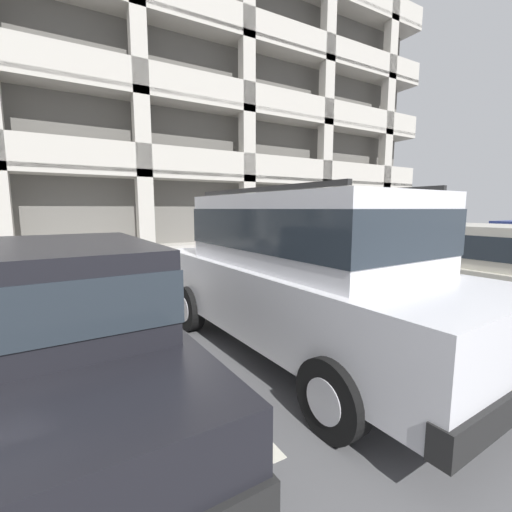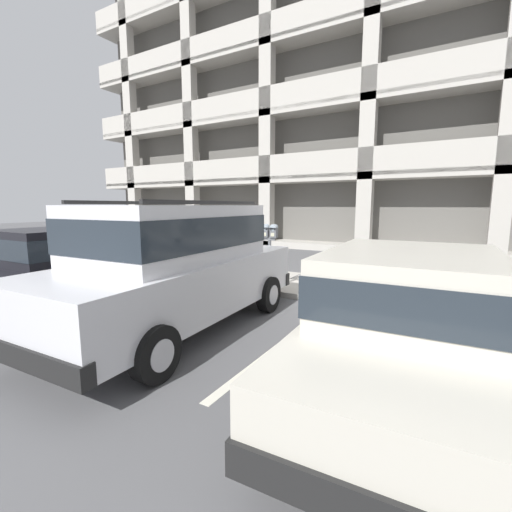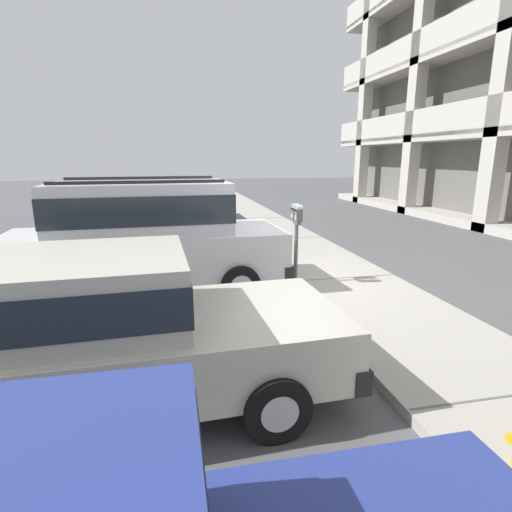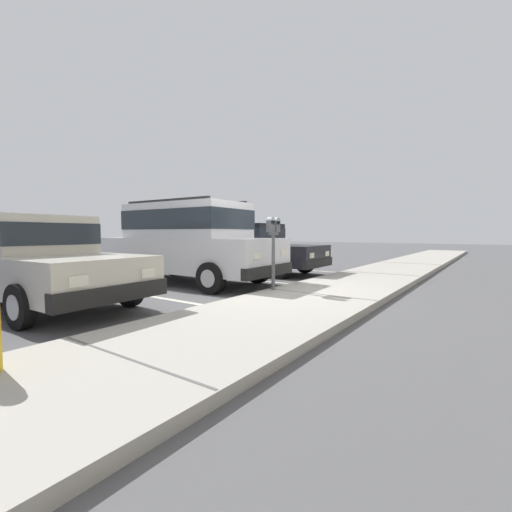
{
  "view_description": "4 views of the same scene",
  "coord_description": "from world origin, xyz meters",
  "views": [
    {
      "loc": [
        -2.81,
        -5.64,
        1.8
      ],
      "look_at": [
        0.1,
        -0.67,
        1.0
      ],
      "focal_mm": 24.0,
      "sensor_mm": 36.0,
      "label": 1
    },
    {
      "loc": [
        3.57,
        -6.25,
        1.97
      ],
      "look_at": [
        0.25,
        -0.6,
        1.0
      ],
      "focal_mm": 24.0,
      "sensor_mm": 36.0,
      "label": 2
    },
    {
      "loc": [
        6.86,
        -1.81,
        2.37
      ],
      "look_at": [
        0.25,
        -0.44,
        0.7
      ],
      "focal_mm": 28.0,
      "sensor_mm": 36.0,
      "label": 3
    },
    {
      "loc": [
        5.79,
        3.98,
        1.25
      ],
      "look_at": [
        -0.44,
        -0.42,
        0.74
      ],
      "focal_mm": 24.0,
      "sensor_mm": 36.0,
      "label": 4
    }
  ],
  "objects": [
    {
      "name": "parking_stall_lines",
      "position": [
        1.53,
        -1.4,
        0.0
      ],
      "size": [
        12.36,
        4.8,
        0.01
      ],
      "color": "silver",
      "rests_on": "ground_plane"
    },
    {
      "name": "red_sedan",
      "position": [
        -2.91,
        -2.36,
        0.82
      ],
      "size": [
        1.93,
        4.53,
        1.54
      ],
      "rotation": [
        0.0,
        0.0,
        0.03
      ],
      "color": "black",
      "rests_on": "ground_plane"
    },
    {
      "name": "parking_meter_near",
      "position": [
        0.05,
        0.35,
        1.2
      ],
      "size": [
        0.35,
        0.12,
        1.45
      ],
      "color": "#595B60",
      "rests_on": "sidewalk"
    },
    {
      "name": "ground_plane",
      "position": [
        0.0,
        0.0,
        -0.05
      ],
      "size": [
        80.0,
        80.0,
        0.1
      ],
      "color": "#565659"
    },
    {
      "name": "silver_suv",
      "position": [
        -0.19,
        -2.31,
        1.09
      ],
      "size": [
        2.17,
        4.86,
        2.03
      ],
      "rotation": [
        0.0,
        0.0,
        0.05
      ],
      "color": "silver",
      "rests_on": "ground_plane"
    },
    {
      "name": "dark_hatchback",
      "position": [
        3.22,
        -2.54,
        0.82
      ],
      "size": [
        1.98,
        4.55,
        1.54
      ],
      "rotation": [
        0.0,
        0.0,
        0.04
      ],
      "color": "beige",
      "rests_on": "ground_plane"
    },
    {
      "name": "sidewalk",
      "position": [
        0.0,
        1.3,
        0.06
      ],
      "size": [
        40.0,
        2.2,
        0.12
      ],
      "color": "#ADA89E",
      "rests_on": "ground_plane"
    }
  ]
}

